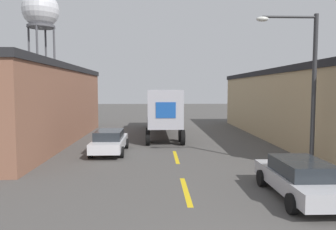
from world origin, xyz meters
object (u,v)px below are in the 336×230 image
(semi_truck, at_px, (162,107))
(street_lamp, at_px, (306,79))
(parked_car_right_near, at_px, (300,178))
(parked_car_left_far, at_px, (110,141))
(water_tower, at_px, (41,12))

(semi_truck, relative_size, street_lamp, 1.80)
(semi_truck, distance_m, parked_car_right_near, 17.36)
(parked_car_left_far, relative_size, street_lamp, 0.65)
(semi_truck, height_order, parked_car_right_near, semi_truck)
(parked_car_left_far, bearing_deg, semi_truck, 68.15)
(street_lamp, bearing_deg, parked_car_right_near, -116.17)
(water_tower, bearing_deg, parked_car_left_far, -64.24)
(semi_truck, xyz_separation_m, parked_car_left_far, (-3.31, -8.25, -1.55))
(parked_car_right_near, distance_m, street_lamp, 5.51)
(semi_truck, height_order, parked_car_left_far, semi_truck)
(parked_car_left_far, relative_size, parked_car_right_near, 1.00)
(semi_truck, relative_size, parked_car_left_far, 2.77)
(water_tower, bearing_deg, street_lamp, -54.45)
(parked_car_right_near, xyz_separation_m, street_lamp, (1.87, 3.80, 3.53))
(parked_car_right_near, xyz_separation_m, water_tower, (-20.98, 35.77, 13.73))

